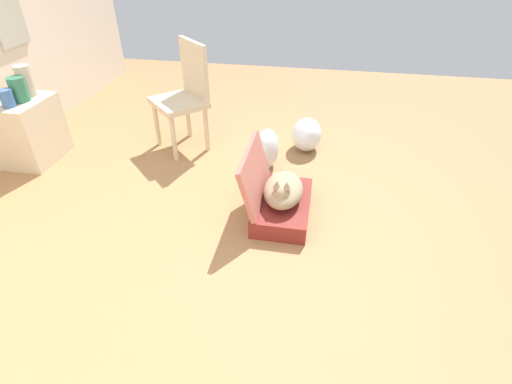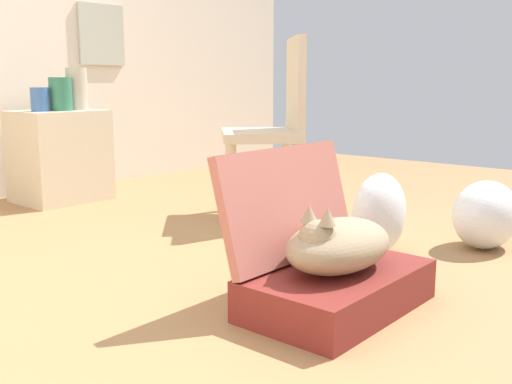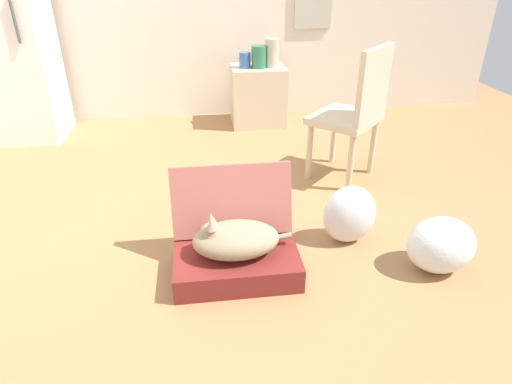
# 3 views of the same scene
# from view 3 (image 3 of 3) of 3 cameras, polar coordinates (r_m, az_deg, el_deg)

# --- Properties ---
(ground_plane) EXTENTS (7.68, 7.68, 0.00)m
(ground_plane) POSITION_cam_3_polar(r_m,az_deg,el_deg) (2.72, -8.07, -4.60)
(ground_plane) COLOR #9E7247
(ground_plane) RESTS_ON ground
(suitcase_base) EXTENTS (0.64, 0.39, 0.14)m
(suitcase_base) POSITION_cam_3_polar(r_m,az_deg,el_deg) (2.28, -2.57, -9.43)
(suitcase_base) COLOR maroon
(suitcase_base) RESTS_ON ground
(suitcase_lid) EXTENTS (0.64, 0.14, 0.39)m
(suitcase_lid) POSITION_cam_3_polar(r_m,az_deg,el_deg) (2.31, -3.19, -1.12)
(suitcase_lid) COLOR #B26356
(suitcase_lid) RESTS_ON suitcase_base
(cat) EXTENTS (0.52, 0.28, 0.23)m
(cat) POSITION_cam_3_polar(r_m,az_deg,el_deg) (2.19, -2.93, -6.20)
(cat) COLOR #998466
(cat) RESTS_ON suitcase_base
(plastic_bag_white) EXTENTS (0.31, 0.20, 0.36)m
(plastic_bag_white) POSITION_cam_3_polar(r_m,az_deg,el_deg) (2.53, 12.20, -2.92)
(plastic_bag_white) COLOR silver
(plastic_bag_white) RESTS_ON ground
(plastic_bag_clear) EXTENTS (0.36, 0.28, 0.31)m
(plastic_bag_clear) POSITION_cam_3_polar(r_m,az_deg,el_deg) (2.47, 23.20, -6.45)
(plastic_bag_clear) COLOR silver
(plastic_bag_clear) RESTS_ON ground
(refrigerator) EXTENTS (0.59, 0.62, 1.92)m
(refrigerator) POSITION_cam_3_polar(r_m,az_deg,el_deg) (4.40, -29.87, 18.31)
(refrigerator) COLOR silver
(refrigerator) RESTS_ON ground
(side_table) EXTENTS (0.51, 0.42, 0.56)m
(side_table) POSITION_cam_3_polar(r_m,az_deg,el_deg) (4.34, 0.26, 12.58)
(side_table) COLOR beige
(side_table) RESTS_ON ground
(vase_tall) EXTENTS (0.11, 0.11, 0.14)m
(vase_tall) POSITION_cam_3_polar(r_m,az_deg,el_deg) (4.21, -1.48, 17.02)
(vase_tall) COLOR #38609E
(vase_tall) RESTS_ON side_table
(vase_short) EXTENTS (0.13, 0.13, 0.26)m
(vase_short) POSITION_cam_3_polar(r_m,az_deg,el_deg) (4.24, 2.14, 17.88)
(vase_short) COLOR #B7AD99
(vase_short) RESTS_ON side_table
(vase_round) EXTENTS (0.14, 0.14, 0.20)m
(vase_round) POSITION_cam_3_polar(r_m,az_deg,el_deg) (4.20, 0.37, 17.41)
(vase_round) COLOR #2D7051
(vase_round) RESTS_ON side_table
(chair) EXTENTS (0.63, 0.63, 0.97)m
(chair) POSITION_cam_3_polar(r_m,az_deg,el_deg) (3.17, 12.98, 10.44)
(chair) COLOR beige
(chair) RESTS_ON ground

